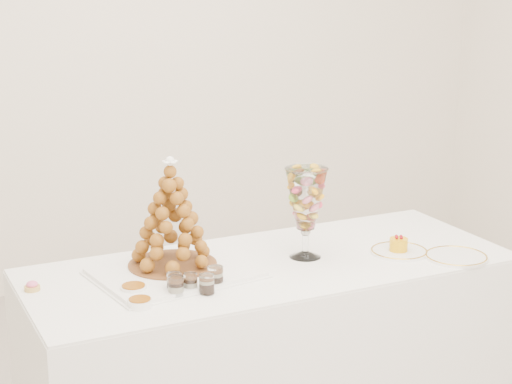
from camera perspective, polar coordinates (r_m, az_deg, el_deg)
name	(u,v)px	position (r m, az deg, el deg)	size (l,w,h in m)	color
buffet_table	(270,349)	(3.34, 0.96, -10.41)	(1.86, 0.82, 0.70)	white
lace_tray	(175,273)	(3.09, -5.41, -5.40)	(0.54, 0.40, 0.02)	white
macaron_vase	(306,200)	(3.21, 3.35, -0.53)	(0.16, 0.16, 0.35)	white
cake_plate	(399,252)	(3.36, 9.52, -3.94)	(0.22, 0.22, 0.01)	white
spare_plate	(456,257)	(3.35, 13.21, -4.23)	(0.24, 0.24, 0.01)	white
pink_tart	(32,286)	(3.04, -14.70, -6.11)	(0.05, 0.05, 0.03)	tan
verrine_a	(174,283)	(2.93, -5.47, -6.03)	(0.05, 0.05, 0.07)	white
verrine_b	(190,283)	(2.93, -4.39, -6.05)	(0.05, 0.05, 0.07)	white
verrine_c	(215,277)	(2.97, -2.72, -5.66)	(0.05, 0.05, 0.07)	white
verrine_d	(176,286)	(2.90, -5.35, -6.29)	(0.05, 0.05, 0.07)	white
verrine_e	(207,284)	(2.91, -3.30, -6.14)	(0.05, 0.05, 0.07)	white
ramekin_back	(134,290)	(2.94, -8.16, -6.47)	(0.09, 0.09, 0.03)	white
ramekin_front	(140,303)	(2.84, -7.75, -7.35)	(0.08, 0.08, 0.03)	white
croquembouche	(171,213)	(3.09, -5.67, -1.42)	(0.32, 0.32, 0.41)	brown
mousse_cake	(399,244)	(3.35, 9.49, -3.46)	(0.07, 0.07, 0.06)	#EFAB0B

